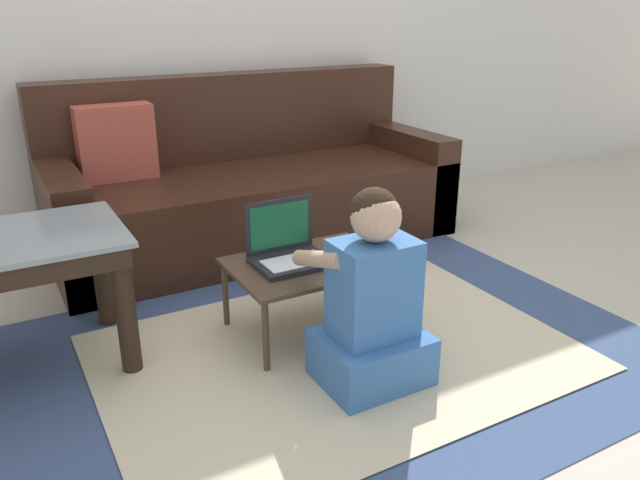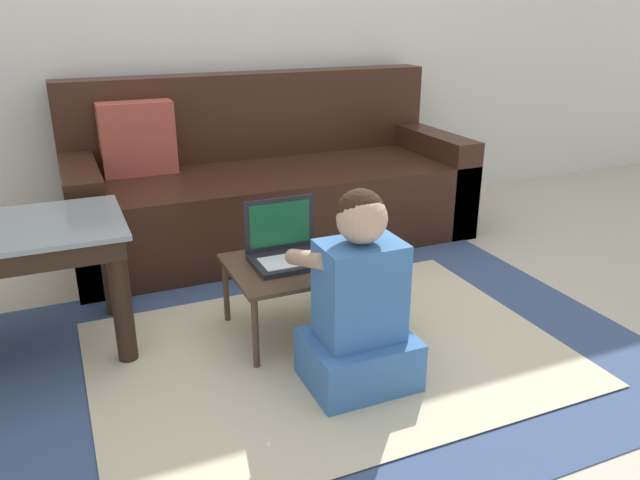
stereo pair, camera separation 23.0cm
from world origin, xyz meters
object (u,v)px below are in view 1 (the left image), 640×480
at_px(couch, 249,189).
at_px(computer_mouse, 340,251).
at_px(person_seated, 372,304).
at_px(laptop, 289,253).
at_px(laptop_desk, 309,269).

relative_size(couch, computer_mouse, 22.19).
height_order(computer_mouse, person_seated, person_seated).
bearing_deg(person_seated, computer_mouse, 73.70).
bearing_deg(laptop, laptop_desk, -28.15).
height_order(laptop, computer_mouse, laptop).
bearing_deg(couch, laptop, -104.84).
bearing_deg(computer_mouse, couch, 86.22).
height_order(couch, computer_mouse, couch).
height_order(couch, laptop_desk, couch).
relative_size(couch, laptop_desk, 3.45).
bearing_deg(laptop_desk, person_seated, -88.00).
bearing_deg(couch, person_seated, -97.34).
relative_size(couch, person_seated, 3.00).
bearing_deg(person_seated, couch, 82.66).
distance_m(couch, computer_mouse, 1.05).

